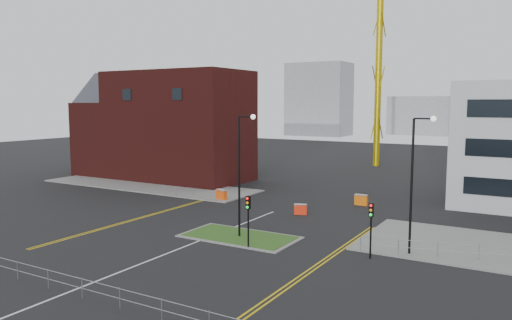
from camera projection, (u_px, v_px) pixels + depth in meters
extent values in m
plane|color=black|center=(145.00, 262.00, 31.39)|extent=(200.00, 200.00, 0.00)
cube|color=slate|center=(148.00, 185.00, 60.30)|extent=(28.00, 8.00, 0.12)
cube|color=slate|center=(239.00, 237.00, 37.23)|extent=(8.60, 4.60, 0.08)
cube|color=#2C521B|center=(239.00, 237.00, 37.23)|extent=(8.00, 4.00, 0.12)
cube|color=#4B1512|center=(179.00, 126.00, 64.64)|extent=(18.00, 10.00, 14.00)
cube|color=black|center=(127.00, 95.00, 61.90)|extent=(1.40, 0.10, 1.40)
cube|color=black|center=(177.00, 94.00, 57.87)|extent=(1.40, 0.10, 1.40)
cube|color=#4B1512|center=(113.00, 138.00, 70.92)|extent=(6.00, 10.00, 10.00)
cube|color=#2D3038|center=(112.00, 103.00, 70.35)|extent=(6.40, 8.49, 8.49)
cylinder|color=#B99E0A|center=(379.00, 63.00, 77.64)|extent=(1.00, 1.00, 32.43)
cylinder|color=black|center=(239.00, 178.00, 36.72)|extent=(0.16, 0.16, 9.00)
cylinder|color=black|center=(246.00, 117.00, 35.90)|extent=(1.20, 0.10, 0.10)
sphere|color=silver|center=(253.00, 117.00, 35.60)|extent=(0.36, 0.36, 0.36)
cylinder|color=black|center=(411.00, 188.00, 32.39)|extent=(0.16, 0.16, 9.00)
cylinder|color=black|center=(424.00, 119.00, 31.57)|extent=(1.20, 0.10, 0.10)
sphere|color=silver|center=(433.00, 119.00, 31.27)|extent=(0.36, 0.36, 0.36)
cylinder|color=black|center=(248.00, 227.00, 34.34)|extent=(0.12, 0.12, 3.00)
cube|color=black|center=(248.00, 203.00, 34.15)|extent=(0.28, 0.22, 0.90)
sphere|color=red|center=(247.00, 199.00, 34.00)|extent=(0.18, 0.18, 0.18)
sphere|color=orange|center=(247.00, 203.00, 34.04)|extent=(0.18, 0.18, 0.18)
sphere|color=#0CCC33|center=(247.00, 207.00, 34.07)|extent=(0.18, 0.18, 0.18)
cylinder|color=black|center=(371.00, 236.00, 32.02)|extent=(0.12, 0.12, 3.00)
cube|color=black|center=(371.00, 210.00, 31.83)|extent=(0.28, 0.22, 0.90)
sphere|color=red|center=(371.00, 206.00, 31.68)|extent=(0.18, 0.18, 0.18)
sphere|color=orange|center=(371.00, 210.00, 31.72)|extent=(0.18, 0.18, 0.18)
sphere|color=#0CCC33|center=(371.00, 215.00, 31.75)|extent=(0.18, 0.18, 0.18)
cylinder|color=gray|center=(64.00, 274.00, 26.13)|extent=(24.00, 0.04, 0.04)
cylinder|color=gray|center=(65.00, 284.00, 26.19)|extent=(24.00, 0.04, 0.04)
cylinder|color=gray|center=(186.00, 189.00, 52.23)|extent=(6.00, 0.04, 0.04)
cylinder|color=gray|center=(186.00, 193.00, 52.28)|extent=(6.00, 0.04, 0.04)
cylinder|color=gray|center=(164.00, 191.00, 53.79)|extent=(0.05, 0.05, 1.10)
cylinder|color=gray|center=(209.00, 196.00, 50.77)|extent=(0.05, 0.05, 1.10)
cylinder|color=gray|center=(360.00, 244.00, 33.49)|extent=(0.05, 0.05, 1.10)
cube|color=silver|center=(166.00, 254.00, 33.10)|extent=(0.15, 30.00, 0.01)
cube|color=gold|center=(147.00, 215.00, 44.49)|extent=(0.12, 24.00, 0.01)
cube|color=gold|center=(150.00, 216.00, 44.34)|extent=(0.12, 24.00, 0.01)
cube|color=gold|center=(322.00, 261.00, 31.74)|extent=(0.12, 20.00, 0.01)
cube|color=gold|center=(326.00, 261.00, 31.59)|extent=(0.12, 20.00, 0.01)
cube|color=gray|center=(319.00, 100.00, 153.04)|extent=(18.00, 12.00, 22.00)
cube|color=gray|center=(502.00, 110.00, 136.75)|extent=(24.00, 12.00, 16.00)
cube|color=gray|center=(440.00, 116.00, 154.61)|extent=(30.00, 12.00, 12.00)
cube|color=#F14D0D|center=(221.00, 195.00, 51.33)|extent=(1.40, 0.83, 1.10)
cube|color=silver|center=(221.00, 190.00, 51.27)|extent=(1.40, 0.83, 0.13)
cube|color=#FF2C0E|center=(300.00, 209.00, 44.80)|extent=(1.19, 0.75, 0.94)
cube|color=silver|center=(301.00, 205.00, 44.75)|extent=(1.19, 0.75, 0.11)
cube|color=orange|center=(361.00, 200.00, 48.86)|extent=(1.29, 0.48, 1.06)
cube|color=silver|center=(361.00, 195.00, 48.80)|extent=(1.29, 0.48, 0.13)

